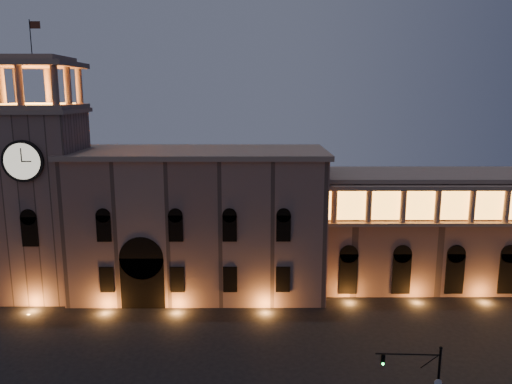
{
  "coord_description": "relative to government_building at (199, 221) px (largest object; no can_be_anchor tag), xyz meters",
  "views": [
    {
      "loc": [
        4.74,
        -37.65,
        24.29
      ],
      "look_at": [
        4.94,
        16.0,
        13.62
      ],
      "focal_mm": 35.0,
      "sensor_mm": 36.0,
      "label": 1
    }
  ],
  "objects": [
    {
      "name": "government_building",
      "position": [
        0.0,
        0.0,
        0.0
      ],
      "size": [
        30.8,
        12.8,
        17.6
      ],
      "color": "#866457",
      "rests_on": "ground"
    },
    {
      "name": "clock_tower",
      "position": [
        -18.42,
        -0.95,
        3.73
      ],
      "size": [
        9.8,
        9.8,
        32.4
      ],
      "color": "#866457",
      "rests_on": "ground"
    },
    {
      "name": "colonnade_wing",
      "position": [
        34.08,
        1.99,
        -1.44
      ],
      "size": [
        40.6,
        11.5,
        14.5
      ],
      "color": "#815F52",
      "rests_on": "ground"
    }
  ]
}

